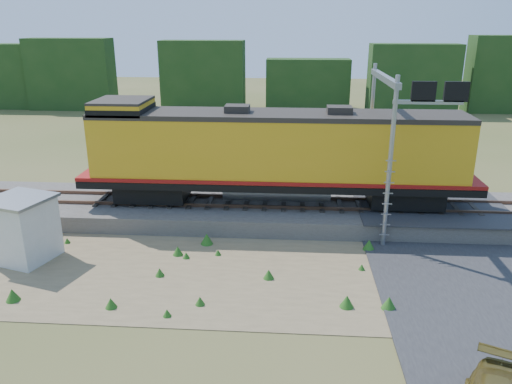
{
  "coord_description": "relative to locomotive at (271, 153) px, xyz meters",
  "views": [
    {
      "loc": [
        0.27,
        -16.72,
        9.18
      ],
      "look_at": [
        -1.14,
        3.0,
        2.4
      ],
      "focal_mm": 35.0,
      "sensor_mm": 36.0,
      "label": 1
    }
  ],
  "objects": [
    {
      "name": "ground",
      "position": [
        0.62,
        -6.0,
        -3.33
      ],
      "size": [
        140.0,
        140.0,
        0.0
      ],
      "primitive_type": "plane",
      "color": "#475123",
      "rests_on": "ground"
    },
    {
      "name": "ballast",
      "position": [
        0.62,
        -0.0,
        -2.93
      ],
      "size": [
        70.0,
        5.0,
        0.8
      ],
      "primitive_type": "cube",
      "color": "slate",
      "rests_on": "ground"
    },
    {
      "name": "rails",
      "position": [
        0.62,
        -0.0,
        -2.45
      ],
      "size": [
        70.0,
        1.54,
        0.16
      ],
      "color": "brown",
      "rests_on": "ballast"
    },
    {
      "name": "dirt_shoulder",
      "position": [
        -1.38,
        -5.5,
        -3.31
      ],
      "size": [
        26.0,
        8.0,
        0.03
      ],
      "primitive_type": "cube",
      "color": "#8C7754",
      "rests_on": "ground"
    },
    {
      "name": "road",
      "position": [
        7.62,
        -5.26,
        -3.24
      ],
      "size": [
        7.0,
        66.0,
        0.86
      ],
      "color": "#38383A",
      "rests_on": "ground"
    },
    {
      "name": "tree_line_north",
      "position": [
        0.62,
        32.0,
        -0.26
      ],
      "size": [
        130.0,
        3.0,
        6.5
      ],
      "color": "#1B3B15",
      "rests_on": "ground"
    },
    {
      "name": "weed_clumps",
      "position": [
        -2.88,
        -5.9,
        -3.33
      ],
      "size": [
        15.0,
        6.2,
        0.56
      ],
      "primitive_type": null,
      "color": "#285F1B",
      "rests_on": "ground"
    },
    {
      "name": "locomotive",
      "position": [
        0.0,
        0.0,
        0.0
      ],
      "size": [
        18.61,
        2.84,
        4.8
      ],
      "color": "black",
      "rests_on": "rails"
    },
    {
      "name": "shed",
      "position": [
        -9.71,
        -5.07,
        -1.99
      ],
      "size": [
        2.76,
        2.76,
        2.64
      ],
      "rotation": [
        0.0,
        0.0,
        -0.29
      ],
      "color": "silver",
      "rests_on": "ground"
    },
    {
      "name": "signal_gantry",
      "position": [
        5.32,
        -0.67,
        2.08
      ],
      "size": [
        2.87,
        6.2,
        7.23
      ],
      "color": "gray",
      "rests_on": "ground"
    }
  ]
}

